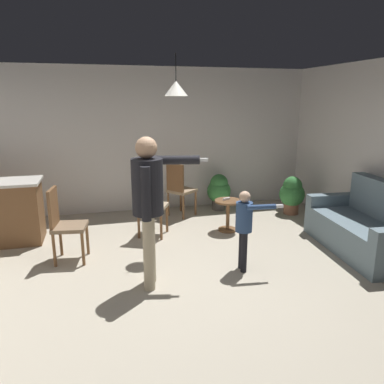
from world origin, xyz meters
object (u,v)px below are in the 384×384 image
object	(u,v)px
dining_chair_near_wall	(151,203)
potted_plant_by_wall	(292,193)
person_adult	(149,196)
dining_chair_by_counter	(179,188)
dining_chair_centre_back	(64,222)
potted_plant_corner	(219,190)
person_child	(245,222)
spare_remote_on_table	(226,199)
side_table_by_couch	(228,212)
couch_floral	(366,229)

from	to	relation	value
dining_chair_near_wall	potted_plant_by_wall	bearing A→B (deg)	35.98
person_adult	dining_chair_by_counter	bearing A→B (deg)	172.49
person_adult	potted_plant_by_wall	bearing A→B (deg)	137.32
dining_chair_centre_back	potted_plant_corner	bearing A→B (deg)	130.23
person_child	dining_chair_near_wall	size ratio (longest dim) A/B	1.03
potted_plant_by_wall	spare_remote_on_table	size ratio (longest dim) A/B	5.53
dining_chair_centre_back	potted_plant_by_wall	size ratio (longest dim) A/B	1.39
dining_chair_near_wall	dining_chair_centre_back	distance (m)	1.38
side_table_by_couch	potted_plant_by_wall	world-z (taller)	potted_plant_by_wall
dining_chair_centre_back	potted_plant_corner	xyz separation A→B (m)	(2.74, 1.71, -0.16)
dining_chair_centre_back	potted_plant_by_wall	distance (m)	4.13
spare_remote_on_table	person_adult	bearing A→B (deg)	-133.90
dining_chair_near_wall	person_child	bearing A→B (deg)	-31.85
person_adult	dining_chair_centre_back	distance (m)	1.49
dining_chair_near_wall	potted_plant_by_wall	world-z (taller)	dining_chair_near_wall
couch_floral	dining_chair_near_wall	distance (m)	3.15
side_table_by_couch	dining_chair_by_counter	size ratio (longest dim) A/B	0.52
potted_plant_by_wall	dining_chair_near_wall	bearing A→B (deg)	-169.23
potted_plant_corner	potted_plant_by_wall	xyz separation A→B (m)	(1.24, -0.61, 0.01)
potted_plant_corner	spare_remote_on_table	distance (m)	1.19
spare_remote_on_table	dining_chair_by_counter	bearing A→B (deg)	121.79
dining_chair_near_wall	potted_plant_by_wall	size ratio (longest dim) A/B	1.39
potted_plant_corner	potted_plant_by_wall	bearing A→B (deg)	-26.05
dining_chair_centre_back	potted_plant_by_wall	xyz separation A→B (m)	(3.98, 1.11, -0.15)
side_table_by_couch	dining_chair_near_wall	distance (m)	1.27
dining_chair_by_counter	potted_plant_corner	xyz separation A→B (m)	(0.84, 0.22, -0.16)
dining_chair_centre_back	potted_plant_by_wall	bearing A→B (deg)	113.75
person_child	dining_chair_centre_back	size ratio (longest dim) A/B	1.03
couch_floral	dining_chair_by_counter	world-z (taller)	same
spare_remote_on_table	couch_floral	bearing A→B (deg)	-38.62
couch_floral	potted_plant_by_wall	world-z (taller)	couch_floral
couch_floral	person_adult	size ratio (longest dim) A/B	1.08
potted_plant_corner	potted_plant_by_wall	world-z (taller)	potted_plant_by_wall
couch_floral	dining_chair_by_counter	size ratio (longest dim) A/B	1.87
dining_chair_by_counter	potted_plant_by_wall	bearing A→B (deg)	42.31
person_child	spare_remote_on_table	xyz separation A→B (m)	(0.28, 1.43, -0.10)
dining_chair_by_counter	potted_plant_by_wall	xyz separation A→B (m)	(2.08, -0.38, -0.15)
person_child	dining_chair_centre_back	bearing A→B (deg)	-105.23
couch_floral	potted_plant_corner	bearing A→B (deg)	34.59
person_adult	dining_chair_centre_back	world-z (taller)	person_adult
side_table_by_couch	person_child	xyz separation A→B (m)	(-0.31, -1.41, 0.32)
dining_chair_centre_back	couch_floral	bearing A→B (deg)	88.03
couch_floral	spare_remote_on_table	xyz separation A→B (m)	(-1.63, 1.30, 0.21)
dining_chair_centre_back	person_adult	bearing A→B (deg)	54.45
person_adult	potted_plant_by_wall	size ratio (longest dim) A/B	2.41
dining_chair_by_counter	person_child	bearing A→B (deg)	-30.16
person_child	dining_chair_centre_back	distance (m)	2.36
side_table_by_couch	dining_chair_centre_back	size ratio (longest dim) A/B	0.52
dining_chair_by_counter	spare_remote_on_table	world-z (taller)	dining_chair_by_counter
potted_plant_corner	spare_remote_on_table	size ratio (longest dim) A/B	5.43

